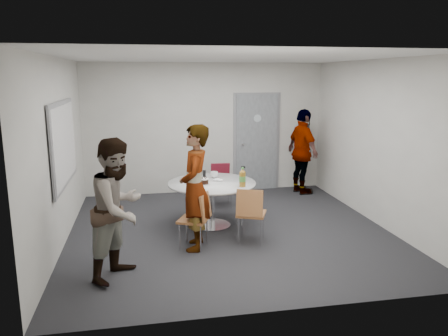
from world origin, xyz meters
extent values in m
plane|color=black|center=(0.00, 0.00, 0.00)|extent=(5.00, 5.00, 0.00)
plane|color=silver|center=(0.00, 0.00, 2.70)|extent=(5.00, 5.00, 0.00)
plane|color=silver|center=(0.00, 2.50, 1.35)|extent=(5.00, 0.00, 5.00)
plane|color=silver|center=(-2.50, 0.00, 1.35)|extent=(0.00, 5.00, 5.00)
plane|color=silver|center=(2.50, 0.00, 1.35)|extent=(0.00, 5.00, 5.00)
plane|color=silver|center=(0.00, -2.50, 1.35)|extent=(5.00, 0.00, 5.00)
cube|color=slate|center=(1.10, 2.47, 1.02)|extent=(0.90, 0.05, 2.05)
cube|color=gray|center=(1.10, 2.50, 1.02)|extent=(1.02, 0.04, 2.12)
cylinder|color=#B2BFC6|center=(1.10, 2.44, 1.55)|extent=(0.16, 0.01, 0.16)
cylinder|color=silver|center=(0.78, 2.41, 1.02)|extent=(0.04, 0.14, 0.04)
cube|color=gray|center=(-2.46, 0.20, 1.45)|extent=(0.03, 1.90, 1.25)
cube|color=white|center=(-2.44, 0.20, 1.45)|extent=(0.01, 1.78, 1.13)
cylinder|color=silver|center=(-0.23, 0.27, 0.73)|extent=(1.42, 1.42, 0.03)
cylinder|color=silver|center=(-0.23, 0.27, 0.37)|extent=(0.09, 0.09, 0.69)
cylinder|color=silver|center=(-0.23, 0.27, 0.01)|extent=(0.61, 0.61, 0.02)
cylinder|color=silver|center=(-0.37, 0.16, 0.75)|extent=(0.18, 0.18, 0.01)
cylinder|color=black|center=(-0.37, 0.16, 0.78)|extent=(0.13, 0.13, 0.07)
cylinder|color=white|center=(-0.37, 0.16, 0.83)|extent=(0.14, 0.14, 0.02)
cylinder|color=olive|center=(0.19, -0.10, 0.86)|extent=(0.10, 0.10, 0.23)
cylinder|color=#458A37|center=(0.19, -0.10, 0.87)|extent=(0.10, 0.10, 0.09)
cone|color=olive|center=(0.19, -0.10, 1.00)|extent=(0.10, 0.10, 0.05)
cylinder|color=#4FA249|center=(0.19, -0.10, 1.03)|extent=(0.04, 0.04, 0.02)
imported|color=white|center=(-0.14, 0.59, 0.79)|extent=(0.18, 0.18, 0.10)
cylinder|color=black|center=(-0.30, 0.64, 0.81)|extent=(0.06, 0.06, 0.13)
cylinder|color=silver|center=(0.32, 0.40, 0.83)|extent=(0.07, 0.07, 0.19)
cylinder|color=black|center=(0.32, 0.40, 0.94)|extent=(0.07, 0.07, 0.03)
cube|color=#E17270|center=(-0.55, 0.55, 0.75)|extent=(0.14, 0.10, 0.02)
ellipsoid|color=white|center=(-0.12, 0.35, 0.76)|extent=(0.19, 0.19, 0.03)
cube|color=brown|center=(-0.64, -0.60, 0.42)|extent=(0.52, 0.52, 0.03)
cube|color=brown|center=(-0.48, -0.67, 0.63)|extent=(0.23, 0.37, 0.37)
cylinder|color=silver|center=(-0.72, -0.39, 0.21)|extent=(0.02, 0.02, 0.42)
cylinder|color=silver|center=(-0.85, -0.67, 0.21)|extent=(0.02, 0.02, 0.42)
cylinder|color=silver|center=(-0.44, -0.52, 0.21)|extent=(0.02, 0.02, 0.42)
cylinder|color=silver|center=(-0.57, -0.80, 0.21)|extent=(0.02, 0.02, 0.42)
cube|color=brown|center=(0.23, -0.52, 0.43)|extent=(0.53, 0.53, 0.03)
cube|color=brown|center=(0.16, -0.70, 0.65)|extent=(0.39, 0.23, 0.38)
cylinder|color=silver|center=(0.44, -0.43, 0.22)|extent=(0.02, 0.02, 0.43)
cylinder|color=silver|center=(0.14, -0.31, 0.22)|extent=(0.02, 0.02, 0.43)
cylinder|color=silver|center=(0.32, -0.73, 0.22)|extent=(0.02, 0.02, 0.43)
cylinder|color=silver|center=(0.02, -0.61, 0.22)|extent=(0.02, 0.02, 0.43)
cube|color=maroon|center=(0.12, 1.34, 0.41)|extent=(0.39, 0.39, 0.03)
cube|color=maroon|center=(0.13, 1.52, 0.62)|extent=(0.37, 0.09, 0.36)
cylinder|color=silver|center=(-0.03, 1.19, 0.20)|extent=(0.02, 0.02, 0.41)
cylinder|color=silver|center=(0.27, 1.18, 0.20)|extent=(0.02, 0.02, 0.41)
cylinder|color=silver|center=(-0.02, 1.50, 0.20)|extent=(0.02, 0.02, 0.41)
cylinder|color=silver|center=(0.28, 1.49, 0.20)|extent=(0.02, 0.02, 0.41)
imported|color=#A5C6EA|center=(-0.62, -0.61, 0.89)|extent=(0.54, 0.72, 1.78)
imported|color=white|center=(-1.63, -1.33, 0.86)|extent=(1.00, 1.06, 1.73)
imported|color=black|center=(1.95, 1.95, 0.88)|extent=(0.61, 1.10, 1.77)
camera|label=1|loc=(-1.32, -6.51, 2.44)|focal=35.00mm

